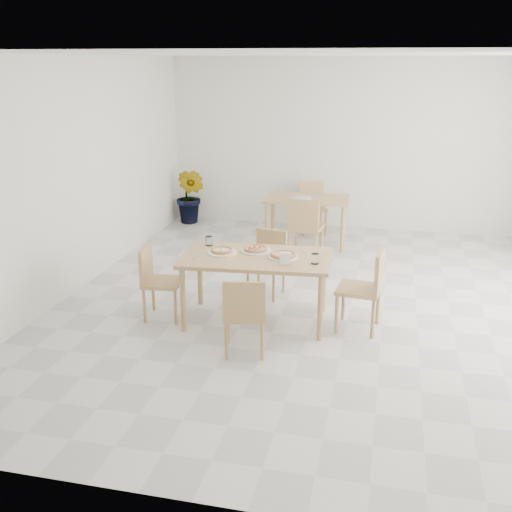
% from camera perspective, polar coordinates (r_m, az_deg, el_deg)
% --- Properties ---
extents(main_table, '(1.64, 1.01, 0.75)m').
position_cam_1_polar(main_table, '(6.41, -0.00, -0.68)').
color(main_table, tan).
rests_on(main_table, ground).
extents(chair_south, '(0.47, 0.47, 0.80)m').
position_cam_1_polar(chair_south, '(5.72, -1.10, -5.29)').
color(chair_south, tan).
rests_on(chair_south, ground).
extents(chair_north, '(0.45, 0.45, 0.79)m').
position_cam_1_polar(chair_north, '(7.26, 1.18, -0.17)').
color(chair_north, tan).
rests_on(chair_north, ground).
extents(chair_west, '(0.45, 0.45, 0.82)m').
position_cam_1_polar(chair_west, '(6.66, -9.50, -1.97)').
color(chair_west, tan).
rests_on(chair_west, ground).
extents(chair_east, '(0.48, 0.48, 0.89)m').
position_cam_1_polar(chair_east, '(6.35, 10.54, -2.67)').
color(chair_east, tan).
rests_on(chair_east, ground).
extents(plate_margherita, '(0.32, 0.32, 0.02)m').
position_cam_1_polar(plate_margherita, '(6.34, 2.61, -0.07)').
color(plate_margherita, white).
rests_on(plate_margherita, main_table).
extents(plate_mushroom, '(0.32, 0.32, 0.02)m').
position_cam_1_polar(plate_mushroom, '(6.49, -3.26, 0.35)').
color(plate_mushroom, white).
rests_on(plate_mushroom, main_table).
extents(plate_pepperoni, '(0.33, 0.33, 0.02)m').
position_cam_1_polar(plate_pepperoni, '(6.53, -0.02, 0.50)').
color(plate_pepperoni, white).
rests_on(plate_pepperoni, main_table).
extents(pizza_margherita, '(0.28, 0.28, 0.03)m').
position_cam_1_polar(pizza_margherita, '(6.33, 2.62, 0.12)').
color(pizza_margherita, tan).
rests_on(pizza_margherita, plate_margherita).
extents(pizza_mushroom, '(0.32, 0.32, 0.03)m').
position_cam_1_polar(pizza_mushroom, '(6.48, -3.26, 0.54)').
color(pizza_mushroom, tan).
rests_on(pizza_mushroom, plate_mushroom).
extents(pizza_pepperoni, '(0.30, 0.30, 0.03)m').
position_cam_1_polar(pizza_pepperoni, '(6.52, -0.02, 0.69)').
color(pizza_pepperoni, tan).
rests_on(pizza_pepperoni, plate_pepperoni).
extents(tumbler_a, '(0.08, 0.08, 0.11)m').
position_cam_1_polar(tumbler_a, '(6.16, 5.64, -0.26)').
color(tumbler_a, white).
rests_on(tumbler_a, main_table).
extents(tumbler_b, '(0.08, 0.08, 0.11)m').
position_cam_1_polar(tumbler_b, '(6.75, -4.50, 1.44)').
color(tumbler_b, white).
rests_on(tumbler_b, main_table).
extents(napkin_holder, '(0.13, 0.08, 0.13)m').
position_cam_1_polar(napkin_holder, '(6.10, 2.77, -0.29)').
color(napkin_holder, silver).
rests_on(napkin_holder, main_table).
extents(fork_a, '(0.10, 0.17, 0.01)m').
position_cam_1_polar(fork_a, '(6.55, 4.58, 0.43)').
color(fork_a, silver).
rests_on(fork_a, main_table).
extents(fork_b, '(0.04, 0.18, 0.01)m').
position_cam_1_polar(fork_b, '(6.36, -5.69, -0.14)').
color(fork_b, silver).
rests_on(fork_b, main_table).
extents(second_table, '(1.31, 0.79, 0.75)m').
position_cam_1_polar(second_table, '(9.18, 4.86, 4.96)').
color(second_table, tan).
rests_on(second_table, ground).
extents(chair_back_s, '(0.49, 0.49, 0.91)m').
position_cam_1_polar(chair_back_s, '(8.51, 4.67, 3.04)').
color(chair_back_s, tan).
rests_on(chair_back_s, ground).
extents(chair_back_n, '(0.53, 0.53, 0.83)m').
position_cam_1_polar(chair_back_n, '(9.94, 5.37, 5.00)').
color(chair_back_n, tan).
rests_on(chair_back_n, ground).
extents(plate_empty, '(0.29, 0.29, 0.02)m').
position_cam_1_polar(plate_empty, '(9.05, 4.38, 5.49)').
color(plate_empty, white).
rests_on(plate_empty, second_table).
extents(potted_plant, '(0.66, 0.61, 0.97)m').
position_cam_1_polar(potted_plant, '(10.50, -6.25, 5.69)').
color(potted_plant, '#1E621D').
rests_on(potted_plant, ground).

